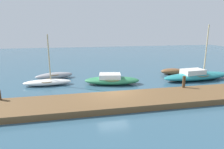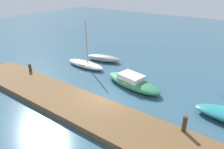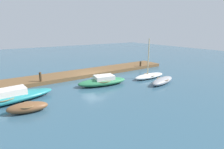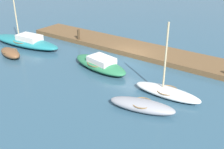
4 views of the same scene
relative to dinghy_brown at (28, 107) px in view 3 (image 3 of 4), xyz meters
The scene contains 9 objects.
ground_plane 10.18m from the dinghy_brown, 146.41° to the right, with size 84.00×84.00×0.00m, color #33566B.
dock_platform 11.38m from the dinghy_brown, 138.12° to the right, with size 24.20×3.39×0.43m, color brown.
dinghy_brown is the anchor object (origin of this frame).
rowboat_grey 13.58m from the dinghy_brown, behind, with size 4.10×2.09×0.67m.
rowboat_white 14.09m from the dinghy_brown, behind, with size 4.47×1.40×4.80m.
sailboat_teal 2.99m from the dinghy_brown, 64.10° to the right, with size 8.16×2.84×5.71m.
motorboat_green 8.27m from the dinghy_brown, 162.36° to the right, with size 5.60×2.84×1.04m.
mooring_post_west 17.83m from the dinghy_brown, 159.82° to the right, with size 0.26×0.26×0.71m, color #47331E.
mooring_post_mid_west 6.62m from the dinghy_brown, 111.24° to the right, with size 0.25×0.25×0.99m, color #47331E.
Camera 3 is at (10.21, 19.09, 5.92)m, focal length 29.06 mm.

